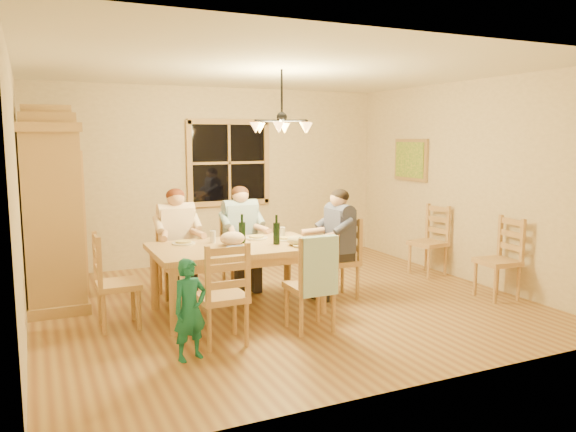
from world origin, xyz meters
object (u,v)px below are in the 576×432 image
adult_plaid_man (241,225)px  wine_bottle_b (276,229)px  chandelier (282,125)px  chair_end_left (119,299)px  chair_far_left (178,272)px  adult_slate_man (338,230)px  chair_spare_front (497,274)px  armoire (52,214)px  chair_spare_back (428,254)px  chair_near_right (310,301)px  wine_bottle_a (242,229)px  chair_near_left (222,312)px  chair_end_right (338,273)px  adult_woman (177,229)px  dining_table (237,254)px  chair_far_right (241,266)px  child (190,309)px

adult_plaid_man → wine_bottle_b: 1.01m
chandelier → chair_end_left: (-1.88, -0.09, -1.77)m
chair_far_left → adult_slate_man: (1.75, -0.88, 0.54)m
chandelier → chair_spare_front: chandelier is taller
chandelier → armoire: 2.87m
armoire → chair_far_left: size_ratio=2.32×
chair_spare_back → armoire: bearing=72.4°
chair_near_right → wine_bottle_a: 1.21m
chair_far_left → chair_spare_front: bearing=154.2°
armoire → adult_slate_man: bearing=-21.9°
chair_spare_back → chandelier: bearing=90.5°
adult_plaid_man → adult_slate_man: 1.28m
chair_near_left → wine_bottle_b: bearing=40.1°
chair_near_right → chair_end_right: bearing=46.7°
chair_spare_front → chair_spare_back: bearing=4.4°
chandelier → armoire: size_ratio=0.33×
adult_woman → dining_table: bearing=117.9°
chair_far_left → chair_near_left: size_ratio=1.00×
wine_bottle_a → adult_woman: bearing=125.1°
chandelier → chair_near_right: bearing=-97.5°
adult_plaid_man → chair_near_left: bearing=64.8°
chair_far_right → chair_spare_front: bearing=147.8°
armoire → chair_near_right: size_ratio=2.32×
chair_spare_back → wine_bottle_b: bearing=94.7°
armoire → dining_table: 2.25m
chair_near_left → adult_slate_man: adult_slate_man is taller
armoire → chair_end_left: (0.54, -1.25, -0.75)m
chair_far_left → child: 2.04m
adult_plaid_man → armoire: bearing=-9.7°
adult_plaid_man → chair_spare_back: bearing=171.9°
child → adult_woman: bearing=61.9°
chandelier → adult_slate_man: 1.42m
chair_end_left → chair_near_left: bearing=43.3°
armoire → child: (0.99, -2.38, -0.60)m
adult_plaid_man → chair_spare_back: (2.68, -0.39, -0.54)m
armoire → chair_near_left: size_ratio=2.32×
chair_near_left → chair_spare_back: same height
chair_end_right → adult_plaid_man: (-0.93, 0.88, 0.54)m
chair_spare_back → chair_far_right: bearing=73.1°
chair_far_left → armoire: bearing=-15.3°
chair_far_right → chair_spare_back: size_ratio=1.00×
chair_far_left → chair_end_right: 1.96m
dining_table → child: child is taller
chair_near_left → adult_plaid_man: size_ratio=1.13×
dining_table → wine_bottle_b: size_ratio=5.63×
chandelier → wine_bottle_a: chandelier is taller
adult_woman → chair_spare_back: 3.57m
chair_end_right → chair_spare_back: (1.75, 0.49, 0.00)m
chair_near_left → chair_end_right: 1.96m
chair_near_left → chair_end_right: bearing=26.6°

